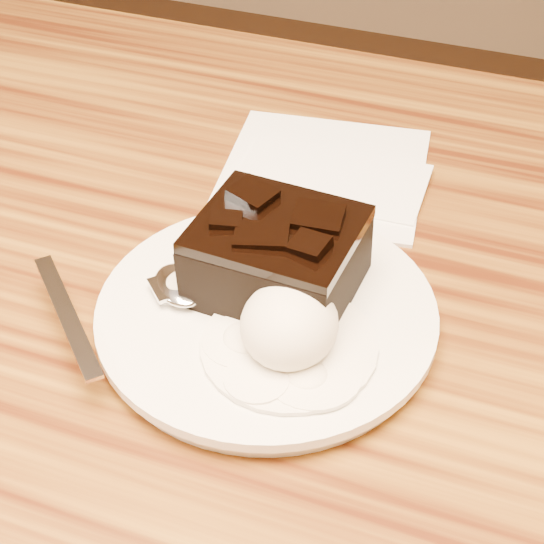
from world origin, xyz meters
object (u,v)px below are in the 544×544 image
(plate, at_px, (267,318))
(ice_cream_scoop, at_px, (289,324))
(spoon, at_px, (180,287))
(brownie, at_px, (277,260))
(napkin, at_px, (323,171))

(plate, distance_m, ice_cream_scoop, 0.05)
(spoon, bearing_deg, brownie, -20.60)
(ice_cream_scoop, bearing_deg, napkin, 101.90)
(plate, bearing_deg, brownie, 91.49)
(brownie, height_order, ice_cream_scoop, brownie)
(plate, height_order, spoon, spoon)
(spoon, bearing_deg, plate, -39.79)
(napkin, bearing_deg, ice_cream_scoop, -78.10)
(brownie, bearing_deg, napkin, 96.55)
(ice_cream_scoop, relative_size, napkin, 0.39)
(plate, relative_size, ice_cream_scoop, 3.52)
(plate, xyz_separation_m, spoon, (-0.06, -0.01, 0.01))
(brownie, distance_m, napkin, 0.17)
(ice_cream_scoop, xyz_separation_m, napkin, (-0.04, 0.21, -0.04))
(napkin, bearing_deg, brownie, -83.45)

